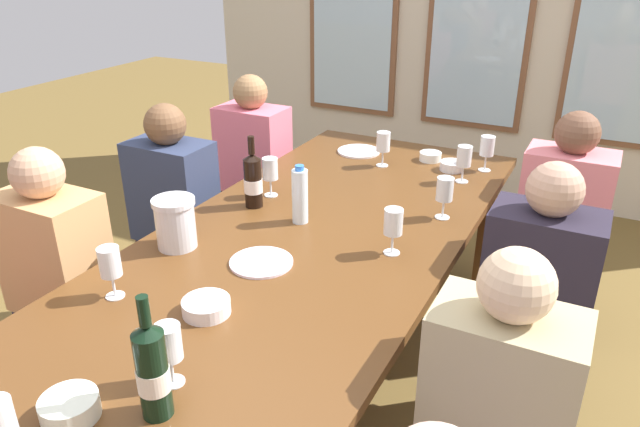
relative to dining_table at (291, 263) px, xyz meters
The scene contains 25 objects.
ground_plane 0.68m from the dining_table, ahead, with size 12.00×12.00×0.00m, color brown.
dining_table is the anchor object (origin of this frame).
white_plate_0 0.15m from the dining_table, 107.42° to the right, with size 0.22×0.22×0.01m, color white.
white_plate_1 1.14m from the dining_table, 101.12° to the left, with size 0.23×0.23×0.01m, color white.
metal_pitcher 0.45m from the dining_table, 156.69° to the right, with size 0.16×0.16×0.19m.
wine_bottle_0 0.89m from the dining_table, 81.76° to the right, with size 0.08×0.08×0.33m.
wine_bottle_1 0.46m from the dining_table, 140.90° to the left, with size 0.08×0.08×0.31m.
tasting_bowl_0 1.18m from the dining_table, 82.26° to the left, with size 0.11×0.11×0.04m, color white.
tasting_bowl_1 0.97m from the dining_table, 93.06° to the right, with size 0.14×0.14×0.05m, color white.
tasting_bowl_2 1.12m from the dining_table, 74.66° to the left, with size 0.12×0.12×0.04m, color white.
tasting_bowl_3 0.48m from the dining_table, 93.36° to the right, with size 0.15×0.15×0.05m, color white.
water_bottle 0.29m from the dining_table, 110.60° to the left, with size 0.06×0.06×0.24m.
wine_glass_0 1.03m from the dining_table, 68.17° to the left, with size 0.07×0.07×0.17m.
wine_glass_1 0.65m from the dining_table, 123.09° to the right, with size 0.07×0.07×0.17m.
wine_glass_2 0.79m from the dining_table, 83.53° to the right, with size 0.07×0.07×0.17m.
wine_glass_3 1.24m from the dining_table, 68.99° to the left, with size 0.07×0.07×0.17m.
wine_glass_4 0.69m from the dining_table, 51.62° to the left, with size 0.07×0.07×0.17m.
wine_glass_5 0.41m from the dining_table, 23.17° to the left, with size 0.07×0.07×0.17m.
wine_glass_6 0.99m from the dining_table, 91.83° to the left, with size 0.07×0.07×0.17m.
wine_glass_9 0.55m from the dining_table, 129.42° to the left, with size 0.07×0.07×0.17m.
seated_person_0 0.92m from the dining_table, 156.92° to the right, with size 0.38×0.24×1.11m.
seated_person_4 0.91m from the dining_table, 158.34° to the left, with size 0.38×0.24×1.11m.
seated_person_5 0.91m from the dining_table, 21.39° to the left, with size 0.38×0.24×1.11m.
seated_person_6 1.33m from the dining_table, 129.04° to the left, with size 0.38×0.24×1.11m.
seated_person_7 1.34m from the dining_table, 51.24° to the left, with size 0.38×0.24×1.11m.
Camera 1 is at (0.97, -1.66, 1.77)m, focal length 33.46 mm.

